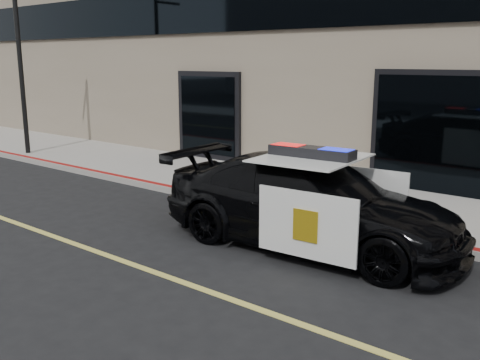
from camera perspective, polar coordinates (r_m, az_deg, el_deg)
The scene contains 5 objects.
ground at distance 6.49m, azimuth 8.95°, elevation -15.79°, with size 120.00×120.00×0.00m, color black.
sidewalk_n at distance 11.03m, azimuth 22.73°, elevation -4.12°, with size 60.00×3.50×0.15m, color gray.
police_car at distance 8.99m, azimuth 7.49°, elevation -2.36°, with size 2.80×5.46×1.70m.
fire_hydrant at distance 11.85m, azimuth 1.03°, elevation 0.12°, with size 0.34×0.47×0.74m.
street_light at distance 18.32m, azimuth -22.60°, elevation 11.61°, with size 0.15×1.33×5.22m.
Camera 1 is at (2.76, -5.00, 3.08)m, focal length 40.00 mm.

